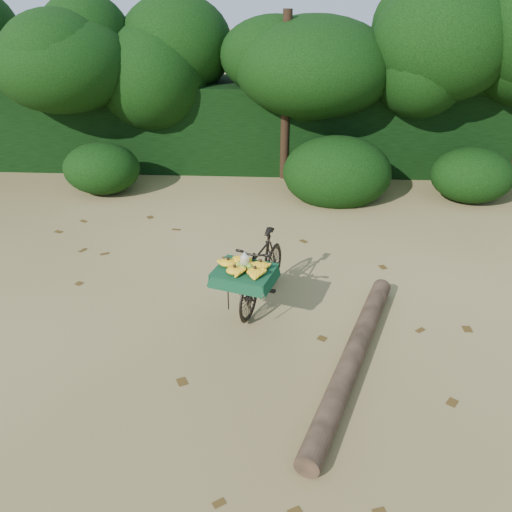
{
  "coord_description": "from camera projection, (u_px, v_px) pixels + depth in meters",
  "views": [
    {
      "loc": [
        0.53,
        -5.51,
        3.82
      ],
      "look_at": [
        0.21,
        0.11,
        0.88
      ],
      "focal_mm": 38.0,
      "sensor_mm": 36.0,
      "label": 1
    }
  ],
  "objects": [
    {
      "name": "hedge_backdrop",
      "position": [
        262.0,
        124.0,
        11.83
      ],
      "size": [
        26.0,
        1.8,
        1.8
      ],
      "primitive_type": "cube",
      "color": "black",
      "rests_on": "ground"
    },
    {
      "name": "fallen_log",
      "position": [
        353.0,
        357.0,
        5.89
      ],
      "size": [
        1.3,
        3.13,
        0.23
      ],
      "primitive_type": "cylinder",
      "rotation": [
        1.57,
        0.0,
        -0.34
      ],
      "color": "brown",
      "rests_on": "ground"
    },
    {
      "name": "tree_row",
      "position": [
        228.0,
        78.0,
        10.65
      ],
      "size": [
        14.5,
        2.0,
        4.0
      ],
      "primitive_type": null,
      "color": "black",
      "rests_on": "ground"
    },
    {
      "name": "ground",
      "position": [
        238.0,
        323.0,
        6.68
      ],
      "size": [
        80.0,
        80.0,
        0.0
      ],
      "primitive_type": "plane",
      "color": "tan",
      "rests_on": "ground"
    },
    {
      "name": "leaf_litter",
      "position": [
        242.0,
        295.0,
        7.25
      ],
      "size": [
        7.0,
        7.3,
        0.01
      ],
      "primitive_type": null,
      "color": "#493313",
      "rests_on": "ground"
    },
    {
      "name": "vendor_bicycle",
      "position": [
        261.0,
        270.0,
        6.89
      ],
      "size": [
        1.02,
        1.74,
        0.94
      ],
      "rotation": [
        0.0,
        0.0,
        -0.3
      ],
      "color": "black",
      "rests_on": "ground"
    },
    {
      "name": "bush_clumps",
      "position": [
        284.0,
        174.0,
        10.25
      ],
      "size": [
        8.8,
        1.7,
        0.9
      ],
      "primitive_type": null,
      "color": "black",
      "rests_on": "ground"
    }
  ]
}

